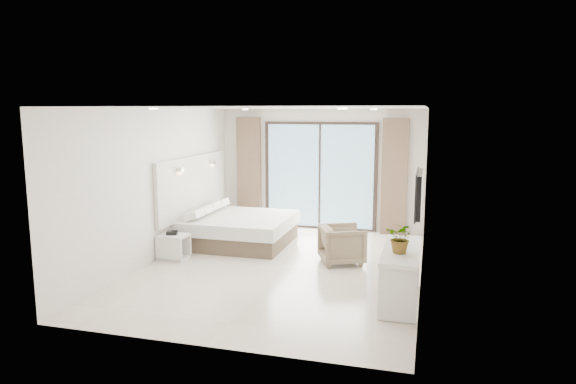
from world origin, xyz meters
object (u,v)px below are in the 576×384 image
object	(u,v)px
console_desk	(401,263)
armchair	(342,243)
bed	(238,229)
nightstand	(174,247)

from	to	relation	value
console_desk	armchair	distance (m)	1.97
armchair	console_desk	bearing A→B (deg)	-169.54
bed	nightstand	xyz separation A→B (m)	(-0.73, -1.35, -0.07)
nightstand	armchair	xyz separation A→B (m)	(2.96, 0.58, 0.14)
bed	armchair	bearing A→B (deg)	-18.99
bed	armchair	xyz separation A→B (m)	(2.24, -0.77, 0.07)
bed	nightstand	size ratio (longest dim) A/B	3.95
console_desk	nightstand	bearing A→B (deg)	165.59
nightstand	console_desk	xyz separation A→B (m)	(4.06, -1.04, 0.33)
nightstand	bed	bearing A→B (deg)	64.26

